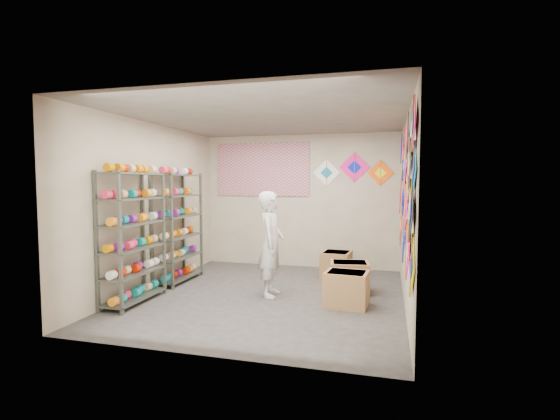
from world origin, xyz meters
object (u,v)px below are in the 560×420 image
(shelf_rack_back, at_px, (178,227))
(carton_c, at_px, (336,265))
(shopkeeper, at_px, (271,244))
(carton_a, at_px, (347,289))
(carton_b, at_px, (349,277))
(shelf_rack_front, at_px, (133,237))

(shelf_rack_back, xyz_separation_m, carton_c, (2.64, 0.97, -0.71))
(shopkeeper, relative_size, carton_a, 2.74)
(carton_a, xyz_separation_m, carton_b, (-0.02, 0.71, -0.00))
(carton_a, distance_m, carton_b, 0.71)
(carton_b, bearing_deg, shelf_rack_front, -163.68)
(shelf_rack_front, height_order, shelf_rack_back, same)
(shopkeeper, distance_m, carton_a, 1.32)
(shelf_rack_front, xyz_separation_m, carton_c, (2.64, 2.27, -0.71))
(shelf_rack_front, height_order, shopkeeper, shelf_rack_front)
(shelf_rack_front, height_order, carton_b, shelf_rack_front)
(shelf_rack_front, relative_size, carton_a, 3.25)
(carton_a, bearing_deg, shopkeeper, 173.66)
(shelf_rack_back, relative_size, carton_a, 3.25)
(shelf_rack_front, bearing_deg, shelf_rack_back, 90.00)
(shopkeeper, bearing_deg, carton_c, -35.81)
(shelf_rack_front, xyz_separation_m, carton_b, (2.96, 1.34, -0.71))
(carton_a, xyz_separation_m, carton_c, (-0.35, 1.64, -0.00))
(shelf_rack_front, height_order, carton_a, shelf_rack_front)
(shopkeeper, bearing_deg, carton_a, -106.70)
(shelf_rack_front, xyz_separation_m, carton_a, (2.99, 0.62, -0.71))
(shopkeeper, height_order, carton_c, shopkeeper)
(shelf_rack_front, bearing_deg, carton_b, 24.27)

